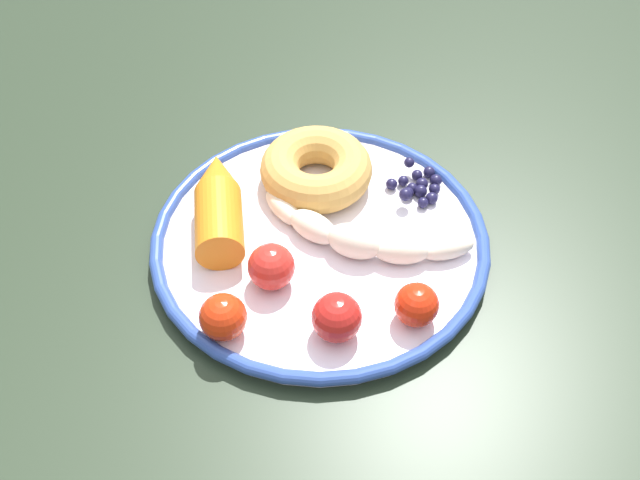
{
  "coord_description": "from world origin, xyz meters",
  "views": [
    {
      "loc": [
        0.51,
        -0.14,
        1.28
      ],
      "look_at": [
        0.04,
        -0.05,
        0.75
      ],
      "focal_mm": 45.56,
      "sensor_mm": 36.0,
      "label": 1
    }
  ],
  "objects_px": {
    "plate": "(320,242)",
    "tomato_near": "(337,317)",
    "donut": "(316,169)",
    "blueberry_pile": "(418,186)",
    "dining_table": "(362,267)",
    "tomato_mid": "(417,305)",
    "carrot_orange": "(218,202)",
    "banana": "(358,236)",
    "tomato_far": "(271,267)",
    "tomato_extra": "(223,317)"
  },
  "relations": [
    {
      "from": "plate",
      "to": "banana",
      "type": "xyz_separation_m",
      "value": [
        0.01,
        0.03,
        0.02
      ]
    },
    {
      "from": "blueberry_pile",
      "to": "tomato_extra",
      "type": "distance_m",
      "value": 0.23
    },
    {
      "from": "dining_table",
      "to": "banana",
      "type": "height_order",
      "value": "banana"
    },
    {
      "from": "carrot_orange",
      "to": "tomato_mid",
      "type": "xyz_separation_m",
      "value": [
        0.14,
        0.14,
        -0.0
      ]
    },
    {
      "from": "carrot_orange",
      "to": "tomato_mid",
      "type": "height_order",
      "value": "carrot_orange"
    },
    {
      "from": "carrot_orange",
      "to": "banana",
      "type": "bearing_deg",
      "value": 64.01
    },
    {
      "from": "tomato_near",
      "to": "tomato_far",
      "type": "distance_m",
      "value": 0.07
    },
    {
      "from": "plate",
      "to": "donut",
      "type": "distance_m",
      "value": 0.08
    },
    {
      "from": "banana",
      "to": "tomato_extra",
      "type": "height_order",
      "value": "tomato_extra"
    },
    {
      "from": "carrot_orange",
      "to": "tomato_far",
      "type": "height_order",
      "value": "carrot_orange"
    },
    {
      "from": "banana",
      "to": "plate",
      "type": "bearing_deg",
      "value": -112.41
    },
    {
      "from": "plate",
      "to": "banana",
      "type": "relative_size",
      "value": 1.72
    },
    {
      "from": "tomato_far",
      "to": "tomato_extra",
      "type": "xyz_separation_m",
      "value": [
        0.04,
        -0.04,
        -0.0
      ]
    },
    {
      "from": "dining_table",
      "to": "tomato_far",
      "type": "height_order",
      "value": "tomato_far"
    },
    {
      "from": "blueberry_pile",
      "to": "tomato_far",
      "type": "xyz_separation_m",
      "value": [
        0.08,
        -0.15,
        0.01
      ]
    },
    {
      "from": "plate",
      "to": "tomato_near",
      "type": "distance_m",
      "value": 0.1
    },
    {
      "from": "donut",
      "to": "tomato_mid",
      "type": "height_order",
      "value": "same"
    },
    {
      "from": "banana",
      "to": "carrot_orange",
      "type": "xyz_separation_m",
      "value": [
        -0.06,
        -0.11,
        0.01
      ]
    },
    {
      "from": "tomato_mid",
      "to": "tomato_far",
      "type": "relative_size",
      "value": 0.92
    },
    {
      "from": "tomato_mid",
      "to": "tomato_near",
      "type": "bearing_deg",
      "value": -88.83
    },
    {
      "from": "tomato_extra",
      "to": "tomato_far",
      "type": "bearing_deg",
      "value": 133.87
    },
    {
      "from": "tomato_mid",
      "to": "tomato_extra",
      "type": "height_order",
      "value": "tomato_extra"
    },
    {
      "from": "donut",
      "to": "blueberry_pile",
      "type": "height_order",
      "value": "donut"
    },
    {
      "from": "banana",
      "to": "donut",
      "type": "relative_size",
      "value": 1.67
    },
    {
      "from": "tomato_extra",
      "to": "banana",
      "type": "bearing_deg",
      "value": 119.15
    },
    {
      "from": "plate",
      "to": "donut",
      "type": "xyz_separation_m",
      "value": [
        -0.07,
        0.01,
        0.02
      ]
    },
    {
      "from": "dining_table",
      "to": "tomato_far",
      "type": "relative_size",
      "value": 30.06
    },
    {
      "from": "tomato_near",
      "to": "tomato_extra",
      "type": "height_order",
      "value": "tomato_near"
    },
    {
      "from": "banana",
      "to": "tomato_mid",
      "type": "bearing_deg",
      "value": 17.85
    },
    {
      "from": "tomato_near",
      "to": "banana",
      "type": "bearing_deg",
      "value": 156.95
    },
    {
      "from": "blueberry_pile",
      "to": "banana",
      "type": "bearing_deg",
      "value": -51.84
    },
    {
      "from": "plate",
      "to": "donut",
      "type": "bearing_deg",
      "value": 171.62
    },
    {
      "from": "tomato_mid",
      "to": "carrot_orange",
      "type": "bearing_deg",
      "value": -135.0
    },
    {
      "from": "banana",
      "to": "tomato_extra",
      "type": "bearing_deg",
      "value": -60.85
    },
    {
      "from": "tomato_near",
      "to": "blueberry_pile",
      "type": "bearing_deg",
      "value": 143.04
    },
    {
      "from": "banana",
      "to": "tomato_far",
      "type": "xyz_separation_m",
      "value": [
        0.03,
        -0.08,
        0.01
      ]
    },
    {
      "from": "plate",
      "to": "carrot_orange",
      "type": "xyz_separation_m",
      "value": [
        -0.04,
        -0.08,
        0.02
      ]
    },
    {
      "from": "carrot_orange",
      "to": "tomato_near",
      "type": "xyz_separation_m",
      "value": [
        0.14,
        0.08,
        -0.0
      ]
    },
    {
      "from": "plate",
      "to": "blueberry_pile",
      "type": "distance_m",
      "value": 0.11
    },
    {
      "from": "dining_table",
      "to": "blueberry_pile",
      "type": "height_order",
      "value": "blueberry_pile"
    },
    {
      "from": "donut",
      "to": "blueberry_pile",
      "type": "xyz_separation_m",
      "value": [
        0.03,
        0.09,
        -0.01
      ]
    },
    {
      "from": "blueberry_pile",
      "to": "tomato_mid",
      "type": "xyz_separation_m",
      "value": [
        0.14,
        -0.04,
        0.01
      ]
    },
    {
      "from": "carrot_orange",
      "to": "tomato_mid",
      "type": "relative_size",
      "value": 3.48
    },
    {
      "from": "tomato_mid",
      "to": "banana",
      "type": "bearing_deg",
      "value": -162.15
    },
    {
      "from": "dining_table",
      "to": "tomato_mid",
      "type": "xyz_separation_m",
      "value": [
        0.14,
        0.01,
        0.11
      ]
    },
    {
      "from": "dining_table",
      "to": "banana",
      "type": "bearing_deg",
      "value": -21.13
    },
    {
      "from": "banana",
      "to": "tomato_mid",
      "type": "distance_m",
      "value": 0.09
    },
    {
      "from": "dining_table",
      "to": "tomato_mid",
      "type": "relative_size",
      "value": 32.77
    },
    {
      "from": "blueberry_pile",
      "to": "tomato_near",
      "type": "xyz_separation_m",
      "value": [
        0.14,
        -0.11,
        0.01
      ]
    },
    {
      "from": "plate",
      "to": "carrot_orange",
      "type": "distance_m",
      "value": 0.1
    }
  ]
}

